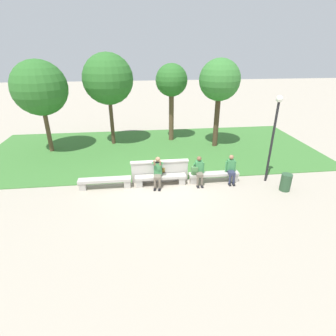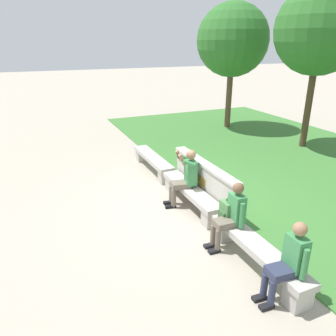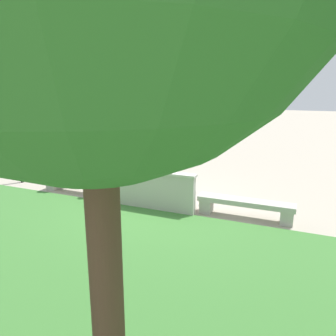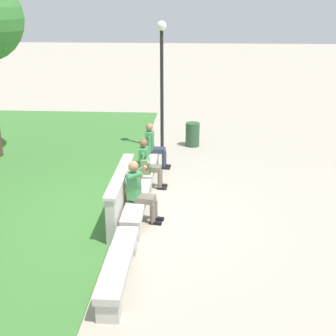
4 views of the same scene
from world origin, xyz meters
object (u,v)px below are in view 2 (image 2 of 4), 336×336
Objects in this scene: tree_right_background at (320,30)px; bench_main at (153,161)px; bench_near at (191,194)px; backpack at (227,211)px; person_companion at (289,260)px; tree_far_back at (233,40)px; person_photographer at (186,175)px; bench_mid at (257,252)px; person_distant at (231,214)px.

bench_main is at bearing -89.72° from tree_right_background.
backpack is (1.51, -0.03, 0.32)m from bench_near.
tree_far_back is at bearing 151.54° from person_companion.
tree_far_back is (-7.46, 4.89, 2.96)m from backpack.
bench_near is 1.54m from backpack.
tree_far_back is at bearing 126.08° from bench_main.
person_photographer is 1.63m from backpack.
bench_mid is 8.35m from tree_right_background.
tree_far_back is at bearing 147.19° from person_distant.
person_photographer is 0.26× the size of tree_far_back.
backpack is at bearing -0.39° from bench_main.
bench_mid is at bearing -50.03° from tree_right_background.
tree_right_background is at bearing 112.86° from bench_near.
bench_near and bench_mid have the same top height.
person_companion is 10.76m from tree_far_back.
person_distant reaches higher than bench_near.
tree_right_background is (-2.43, 5.77, 3.59)m from bench_near.
bench_main is 1.00× the size of bench_near.
bench_main is 1.00× the size of bench_mid.
bench_mid is 0.44× the size of tree_far_back.
backpack is 0.08× the size of tree_far_back.
bench_main is 1.78× the size of person_distant.
person_distant is at bearing -174.62° from bench_mid.
tree_right_background is at bearing 129.97° from bench_mid.
bench_main and bench_near have the same top height.
tree_right_background reaches higher than bench_near.
bench_mid is at bearing 174.91° from person_companion.
backpack reaches higher than bench_near.
tree_far_back reaches higher than backpack.
bench_main is 4.12m from person_distant.
person_distant and person_companion have the same top height.
bench_mid is (2.41, 0.00, 0.00)m from bench_near.
person_photographer is 1.05× the size of person_companion.
backpack is at bearing -55.80° from tree_right_background.
backpack is (-0.19, 0.04, -0.05)m from person_distant.
bench_near is 1.00× the size of bench_mid.
bench_main is 1.70× the size of person_photographer.
tree_right_background is (-4.84, 5.77, 3.59)m from bench_mid.
person_companion reaches higher than backpack.
tree_right_background is (-4.13, 5.84, 3.22)m from person_distant.
person_companion is at bearing -1.39° from backpack.
bench_main is 0.44× the size of tree_far_back.
person_photographer reaches higher than person_distant.
bench_near is 8.36m from tree_far_back.
bench_mid is 10.21m from tree_far_back.
person_distant is at bearing -0.93° from bench_main.
bench_mid is 0.80m from person_distant.
backpack reaches higher than bench_main.
tree_far_back is at bearing -165.55° from tree_right_background.
person_companion is at bearing 0.00° from person_distant.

